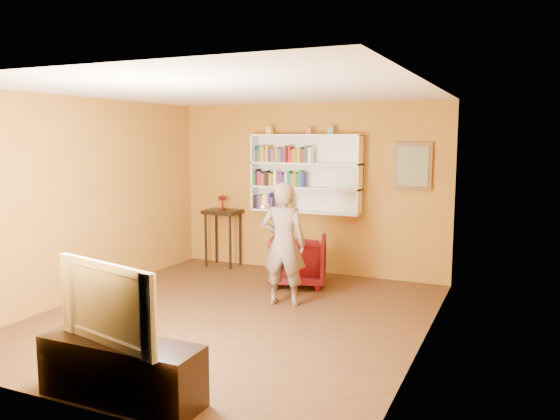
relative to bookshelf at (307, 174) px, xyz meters
The scene contains 16 objects.
room_shell 2.48m from the bookshelf, 90.00° to the right, with size 5.30×5.80×2.88m.
bookshelf is the anchor object (origin of this frame).
books_row_lower 0.71m from the bookshelf, 168.79° to the right, with size 0.67×0.19×0.27m.
books_row_middle 0.45m from the bookshelf, 165.87° to the right, with size 0.88×0.19×0.26m.
books_row_upper 0.49m from the bookshelf, 164.25° to the right, with size 0.99×0.19×0.27m.
ornament_left 0.92m from the bookshelf, behind, with size 0.09×0.09×0.12m, color gold.
ornament_centre 0.67m from the bookshelf, 43.39° to the right, with size 0.07×0.07×0.10m, color #A55837.
ornament_right 0.80m from the bookshelf, ahead, with size 0.08×0.08×0.12m, color slate.
framed_painting 1.66m from the bookshelf, ahead, with size 0.55×0.05×0.70m.
console_table 1.66m from the bookshelf, behind, with size 0.59×0.45×0.96m.
ruby_lustre 1.53m from the bookshelf, behind, with size 0.15×0.15×0.24m.
armchair 1.45m from the bookshelf, 77.17° to the right, with size 0.79×0.81×0.74m, color #47050E.
person 1.93m from the bookshelf, 78.18° to the right, with size 0.59×0.39×1.61m, color brown.
game_remote 2.09m from the bookshelf, 82.81° to the right, with size 0.04×0.15×0.04m, color white.
tv_cabinet 4.85m from the bookshelf, 87.67° to the right, with size 1.43×0.43×0.51m, color black.
television 4.72m from the bookshelf, 87.67° to the right, with size 1.18×0.15×0.68m, color black.
Camera 1 is at (3.15, -5.63, 2.17)m, focal length 35.00 mm.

